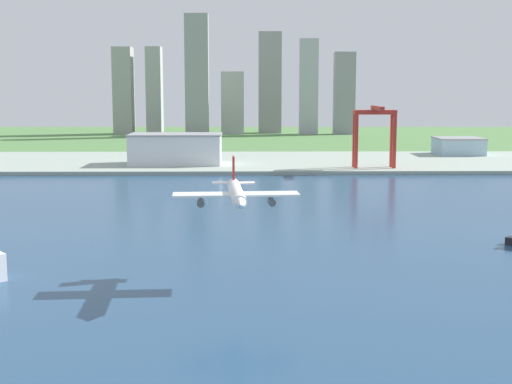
# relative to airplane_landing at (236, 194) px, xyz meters

# --- Properties ---
(ground_plane) EXTENTS (2400.00, 2400.00, 0.00)m
(ground_plane) POSITION_rel_airplane_landing_xyz_m (6.63, 130.96, -25.40)
(ground_plane) COLOR #4F7C42
(water_bay) EXTENTS (840.00, 360.00, 0.15)m
(water_bay) POSITION_rel_airplane_landing_xyz_m (6.63, 70.96, -25.33)
(water_bay) COLOR navy
(water_bay) RESTS_ON ground
(industrial_pier) EXTENTS (840.00, 140.00, 2.50)m
(industrial_pier) POSITION_rel_airplane_landing_xyz_m (6.63, 320.96, -24.15)
(industrial_pier) COLOR #95A395
(industrial_pier) RESTS_ON ground
(airplane_landing) EXTENTS (35.14, 38.51, 12.31)m
(airplane_landing) POSITION_rel_airplane_landing_xyz_m (0.00, 0.00, 0.00)
(airplane_landing) COLOR white
(port_crane_red) EXTENTS (26.94, 35.06, 39.92)m
(port_crane_red) POSITION_rel_airplane_landing_xyz_m (85.44, 270.37, 5.83)
(port_crane_red) COLOR #B72D23
(port_crane_red) RESTS_ON industrial_pier
(warehouse_main) EXTENTS (62.09, 33.72, 20.58)m
(warehouse_main) POSITION_rel_airplane_landing_xyz_m (-45.01, 295.81, -12.59)
(warehouse_main) COLOR silver
(warehouse_main) RESTS_ON industrial_pier
(warehouse_annex) EXTENTS (34.82, 34.08, 13.15)m
(warehouse_annex) POSITION_rel_airplane_landing_xyz_m (167.34, 363.87, -16.31)
(warehouse_annex) COLOR #99BCD1
(warehouse_annex) RESTS_ON industrial_pier
(distant_skyline) EXTENTS (279.28, 70.53, 134.40)m
(distant_skyline) POSITION_rel_airplane_landing_xyz_m (-22.44, 653.67, 28.30)
(distant_skyline) COLOR #959795
(distant_skyline) RESTS_ON ground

